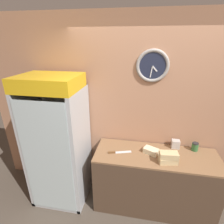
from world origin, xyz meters
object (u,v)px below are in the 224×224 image
at_px(napkin_dispenser, 175,144).
at_px(chefs_knife, 116,152).
at_px(beverage_cooler, 59,135).
at_px(sandwich_stack_bottom, 168,160).
at_px(condiment_jar, 195,147).
at_px(sandwich_stack_middle, 169,155).
at_px(sandwich_flat_left, 151,151).

bearing_deg(napkin_dispenser, chefs_knife, -161.43).
bearing_deg(beverage_cooler, chefs_knife, -3.58).
height_order(sandwich_stack_bottom, condiment_jar, condiment_jar).
relative_size(sandwich_stack_bottom, chefs_knife, 0.76).
distance_m(beverage_cooler, sandwich_stack_middle, 1.54).
bearing_deg(sandwich_stack_middle, sandwich_flat_left, 141.04).
bearing_deg(beverage_cooler, condiment_jar, 5.95).
bearing_deg(sandwich_stack_middle, sandwich_stack_bottom, 0.00).
xyz_separation_m(sandwich_stack_bottom, chefs_knife, (-0.67, 0.09, -0.03)).
distance_m(sandwich_flat_left, chefs_knife, 0.47).
xyz_separation_m(sandwich_stack_bottom, sandwich_stack_middle, (0.00, 0.00, 0.08)).
distance_m(sandwich_stack_middle, chefs_knife, 0.69).
bearing_deg(sandwich_flat_left, condiment_jar, 16.69).
bearing_deg(sandwich_stack_middle, chefs_knife, 172.15).
xyz_separation_m(beverage_cooler, sandwich_stack_middle, (1.53, -0.15, -0.05)).
height_order(sandwich_stack_middle, chefs_knife, sandwich_stack_middle).
xyz_separation_m(sandwich_stack_bottom, condiment_jar, (0.40, 0.35, 0.02)).
xyz_separation_m(beverage_cooler, sandwich_flat_left, (1.32, 0.02, -0.13)).
height_order(beverage_cooler, sandwich_stack_middle, beverage_cooler).
height_order(sandwich_flat_left, chefs_knife, sandwich_flat_left).
distance_m(sandwich_stack_bottom, sandwich_flat_left, 0.26).
xyz_separation_m(sandwich_stack_middle, chefs_knife, (-0.67, 0.09, -0.11)).
height_order(sandwich_stack_middle, sandwich_flat_left, sandwich_stack_middle).
relative_size(beverage_cooler, sandwich_flat_left, 8.46).
bearing_deg(chefs_knife, beverage_cooler, 176.42).
bearing_deg(condiment_jar, chefs_knife, -166.66).
bearing_deg(condiment_jar, napkin_dispenser, 175.83).
distance_m(sandwich_stack_bottom, sandwich_stack_middle, 0.08).
bearing_deg(chefs_knife, condiment_jar, 13.34).
relative_size(sandwich_stack_bottom, sandwich_stack_middle, 1.03).
relative_size(chefs_knife, napkin_dispenser, 2.67).
xyz_separation_m(condiment_jar, napkin_dispenser, (-0.26, 0.02, 0.00)).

